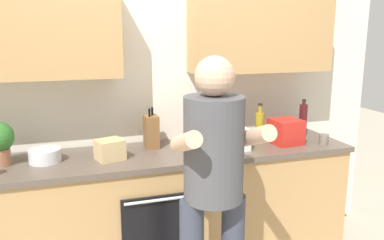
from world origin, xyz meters
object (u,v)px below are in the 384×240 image
bottle_hotsauce (206,135)px  bottle_water (231,121)px  person_standing (214,176)px  grocery_bag_bread (110,150)px  mixing_bowl (45,155)px  bottle_wine (303,120)px  grocery_bag_produce (235,138)px  grocery_bag_crisps (286,131)px  cup_stoneware (324,139)px  bottle_juice (188,127)px  knife_block (151,132)px  bottle_oil (260,126)px

bottle_hotsauce → bottle_water: size_ratio=0.72×
person_standing → grocery_bag_bread: person_standing is taller
mixing_bowl → bottle_wine: bearing=2.1°
grocery_bag_bread → grocery_bag_produce: bearing=-1.6°
bottle_water → grocery_bag_crisps: size_ratio=1.56×
bottle_water → bottle_wine: bearing=-7.4°
cup_stoneware → bottle_water: bearing=150.5°
cup_stoneware → bottle_hotsauce: bearing=169.3°
bottle_hotsauce → grocery_bag_crisps: bearing=-5.9°
bottle_juice → grocery_bag_bread: 0.66m
mixing_bowl → grocery_bag_bread: (0.43, -0.08, 0.03)m
bottle_hotsauce → cup_stoneware: (0.92, -0.17, -0.06)m
cup_stoneware → knife_block: (-1.30, 0.32, 0.08)m
cup_stoneware → grocery_bag_crisps: 0.30m
bottle_juice → grocery_bag_bread: bottle_juice is taller
person_standing → bottle_hotsauce: size_ratio=6.68×
bottle_hotsauce → bottle_wine: bearing=6.6°
bottle_hotsauce → person_standing: bearing=-106.1°
bottle_juice → bottle_water: bearing=4.9°
bottle_wine → cup_stoneware: (0.01, -0.28, -0.10)m
knife_block → grocery_bag_produce: 0.63m
bottle_wine → bottle_hotsauce: size_ratio=1.27×
bottle_juice → cup_stoneware: (1.01, -0.33, -0.09)m
grocery_bag_produce → grocery_bag_crisps: 0.44m
bottle_juice → bottle_wine: bearing=-2.8°
bottle_water → grocery_bag_crisps: 0.44m
bottle_oil → bottle_hotsauce: bottle_oil is taller
person_standing → bottle_juice: (0.12, 0.88, 0.07)m
grocery_bag_bread → bottle_hotsauce: bearing=4.1°
bottle_water → mixing_bowl: bearing=-173.8°
bottle_hotsauce → mixing_bowl: 1.14m
bottle_hotsauce → mixing_bowl: size_ratio=1.16×
mixing_bowl → bottle_oil: bearing=0.6°
bottle_hotsauce → grocery_bag_bread: bearing=-175.9°
bottle_wine → knife_block: (-1.29, 0.04, -0.01)m
bottle_oil → bottle_juice: (-0.57, 0.11, 0.01)m
bottle_juice → cup_stoneware: 1.07m
bottle_oil → bottle_wine: 0.44m
knife_block → grocery_bag_bread: knife_block is taller
bottle_oil → grocery_bag_produce: bottle_oil is taller
bottle_juice → grocery_bag_crisps: (0.74, -0.22, -0.04)m
cup_stoneware → mixing_bowl: (-2.06, 0.20, 0.00)m
person_standing → grocery_bag_bread: (-0.51, 0.68, 0.00)m
cup_stoneware → mixing_bowl: 2.07m
bottle_hotsauce → bottle_oil: bearing=5.7°
bottle_hotsauce → cup_stoneware: size_ratio=3.03×
bottle_wine → grocery_bag_crisps: bottle_wine is taller
mixing_bowl → grocery_bag_crisps: bearing=-3.1°
bottle_oil → grocery_bag_bread: bearing=-175.3°
person_standing → bottle_wine: size_ratio=5.25×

